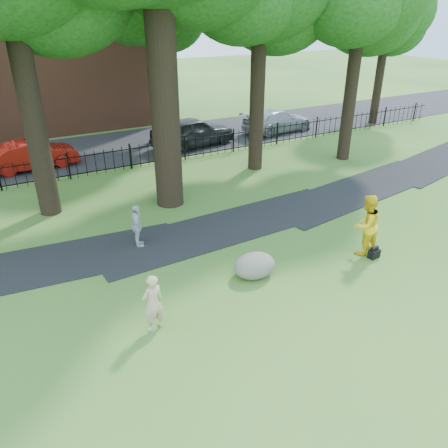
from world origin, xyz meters
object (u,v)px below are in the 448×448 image
man (366,225)px  boulder (255,264)px  red_sedan (33,155)px  woman (153,303)px

man → boulder: size_ratio=1.55×
boulder → red_sedan: red_sedan is taller
man → woman: bearing=-2.2°
red_sedan → woman: bearing=178.4°
man → red_sedan: 16.51m
woman → man: bearing=170.0°
woman → man: 7.43m
red_sedan → boulder: bearing=-167.1°
woman → red_sedan: (-0.76, 14.58, -0.08)m
man → boulder: man is taller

